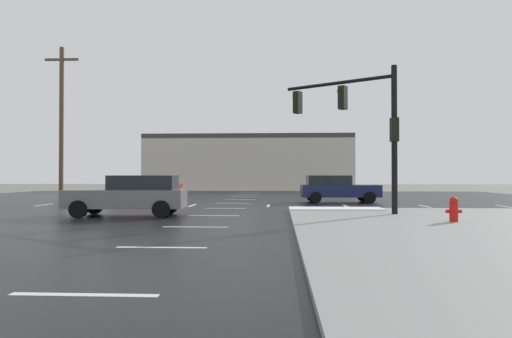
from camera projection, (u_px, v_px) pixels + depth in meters
The scene contains 11 objects.
ground_plane at pixel (230, 206), 24.06m from camera, with size 120.00×120.00×0.00m, color slate.
road_asphalt at pixel (230, 206), 24.06m from camera, with size 44.00×44.00×0.02m, color black.
snow_strip_curbside at pixel (336, 209), 19.81m from camera, with size 4.00×1.60×0.06m, color white.
lane_markings at pixel (251, 207), 22.62m from camera, with size 36.15×36.15×0.01m.
traffic_signal_mast at pixel (361, 117), 18.26m from camera, with size 4.15×2.81×5.66m.
fire_hydrant at pixel (454, 209), 14.48m from camera, with size 0.48×0.26×0.79m.
strip_building_background at pixel (249, 163), 52.10m from camera, with size 22.49×8.00×6.03m.
sedan_navy at pixel (337, 188), 26.85m from camera, with size 4.60×2.18×1.58m.
sedan_grey at pixel (131, 195), 17.92m from camera, with size 4.62×2.25×1.58m.
sedan_red at pixel (143, 187), 29.92m from camera, with size 4.54×2.03×1.58m.
utility_pole_far at pixel (61, 120), 29.73m from camera, with size 2.20×0.28×9.91m.
Camera 1 is at (2.59, -23.98, 1.61)m, focal length 32.30 mm.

